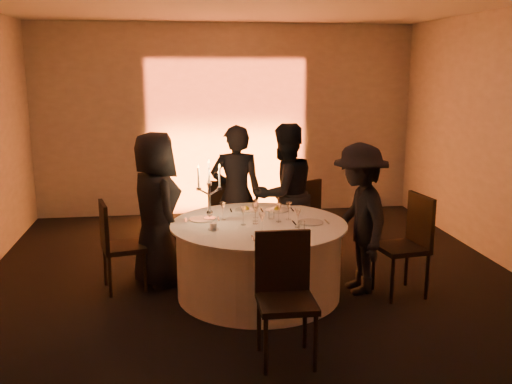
{
  "coord_description": "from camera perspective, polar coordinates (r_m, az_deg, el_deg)",
  "views": [
    {
      "loc": [
        -0.81,
        -5.54,
        2.32
      ],
      "look_at": [
        0.0,
        0.2,
        1.05
      ],
      "focal_mm": 40.0,
      "sensor_mm": 36.0,
      "label": 1
    }
  ],
  "objects": [
    {
      "name": "floor",
      "position": [
        6.06,
        0.27,
        -10.15
      ],
      "size": [
        7.0,
        7.0,
        0.0
      ],
      "primitive_type": "plane",
      "color": "black",
      "rests_on": "ground"
    },
    {
      "name": "wall_back",
      "position": [
        9.12,
        -2.93,
        7.18
      ],
      "size": [
        7.0,
        0.0,
        7.0
      ],
      "primitive_type": "plane",
      "rotation": [
        1.57,
        0.0,
        0.0
      ],
      "color": "#AEAAA1",
      "rests_on": "floor"
    },
    {
      "name": "wall_front",
      "position": [
        2.35,
        12.92,
        -8.46
      ],
      "size": [
        7.0,
        0.0,
        7.0
      ],
      "primitive_type": "plane",
      "rotation": [
        -1.57,
        0.0,
        0.0
      ],
      "color": "#AEAAA1",
      "rests_on": "floor"
    },
    {
      "name": "uplighter_fixture",
      "position": [
        9.07,
        -2.66,
        -2.15
      ],
      "size": [
        0.25,
        0.12,
        0.1
      ],
      "primitive_type": "cube",
      "color": "black",
      "rests_on": "floor"
    },
    {
      "name": "banquet_table",
      "position": [
        5.93,
        0.27,
        -6.71
      ],
      "size": [
        1.8,
        1.8,
        0.77
      ],
      "color": "black",
      "rests_on": "floor"
    },
    {
      "name": "chair_left",
      "position": [
        6.17,
        -13.85,
        -4.78
      ],
      "size": [
        0.51,
        0.51,
        0.96
      ],
      "rotation": [
        0.0,
        0.0,
        1.81
      ],
      "color": "black",
      "rests_on": "floor"
    },
    {
      "name": "chair_back_left",
      "position": [
        7.39,
        -3.19,
        -1.8
      ],
      "size": [
        0.45,
        0.45,
        0.92
      ],
      "rotation": [
        0.0,
        0.0,
        3.02
      ],
      "color": "black",
      "rests_on": "floor"
    },
    {
      "name": "chair_back_right",
      "position": [
        7.38,
        4.68,
        -1.81
      ],
      "size": [
        0.54,
        0.54,
        0.93
      ],
      "rotation": [
        0.0,
        0.0,
        -2.68
      ],
      "color": "black",
      "rests_on": "floor"
    },
    {
      "name": "chair_right",
      "position": [
        6.09,
        15.06,
        -4.54
      ],
      "size": [
        0.52,
        0.52,
        1.05
      ],
      "rotation": [
        0.0,
        0.0,
        -1.43
      ],
      "color": "black",
      "rests_on": "floor"
    },
    {
      "name": "chair_front",
      "position": [
        4.64,
        2.89,
        -9.61
      ],
      "size": [
        0.46,
        0.46,
        1.03
      ],
      "rotation": [
        0.0,
        0.0,
        -0.01
      ],
      "color": "black",
      "rests_on": "floor"
    },
    {
      "name": "guest_left",
      "position": [
        6.19,
        -9.98,
        -1.74
      ],
      "size": [
        0.81,
        0.96,
        1.67
      ],
      "primitive_type": "imported",
      "rotation": [
        0.0,
        0.0,
        1.98
      ],
      "color": "black",
      "rests_on": "floor"
    },
    {
      "name": "guest_back_left",
      "position": [
        6.79,
        -1.99,
        -0.27
      ],
      "size": [
        0.65,
        0.47,
        1.67
      ],
      "primitive_type": "imported",
      "rotation": [
        0.0,
        0.0,
        3.03
      ],
      "color": "black",
      "rests_on": "floor"
    },
    {
      "name": "guest_back_right",
      "position": [
        6.78,
        2.86,
        -0.23
      ],
      "size": [
        1.01,
        0.93,
        1.69
      ],
      "primitive_type": "imported",
      "rotation": [
        0.0,
        0.0,
        -2.7
      ],
      "color": "black",
      "rests_on": "floor"
    },
    {
      "name": "guest_right",
      "position": [
        5.99,
        10.28,
        -2.66
      ],
      "size": [
        0.64,
        1.05,
        1.57
      ],
      "primitive_type": "imported",
      "rotation": [
        0.0,
        0.0,
        -1.52
      ],
      "color": "black",
      "rests_on": "floor"
    },
    {
      "name": "plate_left",
      "position": [
        5.95,
        -5.41,
        -2.74
      ],
      "size": [
        0.36,
        0.26,
        0.01
      ],
      "color": "white",
      "rests_on": "banquet_table"
    },
    {
      "name": "plate_back_left",
      "position": [
        6.31,
        -0.99,
        -1.7
      ],
      "size": [
        0.36,
        0.25,
        0.08
      ],
      "color": "white",
      "rests_on": "banquet_table"
    },
    {
      "name": "plate_back_right",
      "position": [
        6.31,
        2.12,
        -1.72
      ],
      "size": [
        0.35,
        0.27,
        0.08
      ],
      "color": "white",
      "rests_on": "banquet_table"
    },
    {
      "name": "plate_right",
      "position": [
        5.84,
        5.48,
        -3.03
      ],
      "size": [
        0.36,
        0.26,
        0.01
      ],
      "color": "white",
      "rests_on": "banquet_table"
    },
    {
      "name": "plate_front",
      "position": [
        5.31,
        1.51,
        -4.55
      ],
      "size": [
        0.36,
        0.25,
        0.01
      ],
      "color": "white",
      "rests_on": "banquet_table"
    },
    {
      "name": "coffee_cup",
      "position": [
        5.59,
        -4.3,
        -3.46
      ],
      "size": [
        0.11,
        0.11,
        0.07
      ],
      "color": "white",
      "rests_on": "banquet_table"
    },
    {
      "name": "candelabra",
      "position": [
        5.91,
        -4.67,
        -0.68
      ],
      "size": [
        0.27,
        0.13,
        0.64
      ],
      "color": "silver",
      "rests_on": "banquet_table"
    },
    {
      "name": "wine_glass_a",
      "position": [
        5.83,
        -0.08,
        -1.66
      ],
      "size": [
        0.07,
        0.07,
        0.19
      ],
      "color": "white",
      "rests_on": "banquet_table"
    },
    {
      "name": "wine_glass_b",
      "position": [
        5.91,
        3.28,
        -1.5
      ],
      "size": [
        0.07,
        0.07,
        0.19
      ],
      "color": "white",
      "rests_on": "banquet_table"
    },
    {
      "name": "wine_glass_c",
      "position": [
        5.97,
        -0.03,
        -1.34
      ],
      "size": [
        0.07,
        0.07,
        0.19
      ],
      "color": "white",
      "rests_on": "banquet_table"
    },
    {
      "name": "wine_glass_d",
      "position": [
        5.71,
        -1.29,
        -1.97
      ],
      "size": [
        0.07,
        0.07,
        0.19
      ],
      "color": "white",
      "rests_on": "banquet_table"
    },
    {
      "name": "wine_glass_e",
      "position": [
        5.46,
        0.61,
        -2.65
      ],
      "size": [
        0.07,
        0.07,
        0.19
      ],
      "color": "white",
      "rests_on": "banquet_table"
    },
    {
      "name": "wine_glass_f",
      "position": [
        5.74,
        -0.05,
        -1.88
      ],
      "size": [
        0.07,
        0.07,
        0.19
      ],
      "color": "white",
      "rests_on": "banquet_table"
    },
    {
      "name": "wine_glass_g",
      "position": [
        5.9,
        -3.34,
        -1.51
      ],
      "size": [
        0.07,
        0.07,
        0.19
      ],
      "color": "white",
      "rests_on": "banquet_table"
    },
    {
      "name": "wine_glass_h",
      "position": [
        5.63,
        4.22,
        -2.22
      ],
      "size": [
        0.07,
        0.07,
        0.19
      ],
      "color": "white",
      "rests_on": "banquet_table"
    },
    {
      "name": "wine_glass_i",
      "position": [
        5.82,
        2.29,
        -1.7
      ],
      "size": [
        0.07,
        0.07,
        0.19
      ],
      "color": "white",
      "rests_on": "banquet_table"
    },
    {
      "name": "tumbler_a",
      "position": [
        5.97,
        1.55,
        -2.27
      ],
      "size": [
        0.07,
        0.07,
        0.09
      ],
      "primitive_type": "cylinder",
      "color": "white",
      "rests_on": "banquet_table"
    },
    {
      "name": "tumbler_b",
      "position": [
        5.57,
        4.58,
        -3.38
      ],
      "size": [
        0.07,
        0.07,
        0.09
      ],
      "primitive_type": "cylinder",
      "color": "white",
      "rests_on": "banquet_table"
    }
  ]
}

